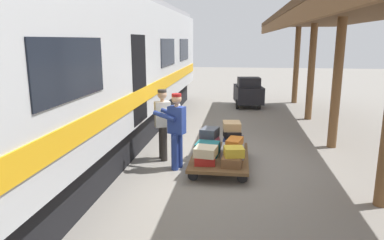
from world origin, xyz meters
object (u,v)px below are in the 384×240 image
(suitcase_slate_roller, at_px, (210,133))
(suitcase_tan_vintage, at_px, (232,126))
(suitcase_brown_leather, at_px, (232,160))
(suitcase_yellow_case, at_px, (234,152))
(baggage_tug, at_px, (248,92))
(suitcase_gray_aluminum, at_px, (233,151))
(suitcase_navy_fabric, at_px, (233,143))
(suitcase_red_plastic, at_px, (205,159))
(porter_in_overalls, at_px, (176,129))
(porter_by_door, at_px, (163,122))
(suitcase_cream_canvas, at_px, (206,151))
(train_car, at_px, (77,74))
(luggage_cart, at_px, (220,157))
(suitcase_orange_carryall, at_px, (235,142))
(suitcase_burgundy_valise, at_px, (210,142))
(suitcase_black_hardshell, at_px, (232,134))
(suitcase_teal_softside, at_px, (208,149))

(suitcase_slate_roller, relative_size, suitcase_tan_vintage, 0.98)
(suitcase_brown_leather, height_order, suitcase_yellow_case, suitcase_yellow_case)
(suitcase_yellow_case, relative_size, baggage_tug, 0.22)
(suitcase_gray_aluminum, bearing_deg, suitcase_slate_roller, -46.07)
(suitcase_navy_fabric, relative_size, suitcase_slate_roller, 1.28)
(suitcase_red_plastic, relative_size, porter_in_overalls, 0.26)
(porter_by_door, bearing_deg, suitcase_cream_canvas, 138.45)
(suitcase_red_plastic, relative_size, baggage_tug, 0.24)
(suitcase_slate_roller, height_order, porter_in_overalls, porter_in_overalls)
(train_car, relative_size, porter_in_overalls, 11.06)
(luggage_cart, bearing_deg, suitcase_yellow_case, 117.86)
(suitcase_tan_vintage, bearing_deg, porter_by_door, 9.10)
(suitcase_yellow_case, bearing_deg, suitcase_orange_carryall, -90.17)
(suitcase_gray_aluminum, height_order, suitcase_slate_roller, suitcase_slate_roller)
(train_car, distance_m, suitcase_red_plastic, 3.61)
(suitcase_slate_roller, height_order, suitcase_yellow_case, suitcase_slate_roller)
(suitcase_slate_roller, xyz_separation_m, baggage_tug, (-1.07, -7.05, -0.02))
(train_car, bearing_deg, suitcase_burgundy_valise, -172.92)
(suitcase_cream_canvas, bearing_deg, suitcase_brown_leather, -177.91)
(suitcase_yellow_case, distance_m, porter_in_overalls, 1.39)
(suitcase_yellow_case, relative_size, suitcase_cream_canvas, 0.89)
(suitcase_cream_canvas, height_order, porter_in_overalls, porter_in_overalls)
(suitcase_yellow_case, height_order, suitcase_cream_canvas, suitcase_yellow_case)
(luggage_cart, height_order, suitcase_yellow_case, suitcase_yellow_case)
(luggage_cart, distance_m, suitcase_yellow_case, 0.76)
(suitcase_gray_aluminum, bearing_deg, suitcase_red_plastic, 46.24)
(porter_in_overalls, bearing_deg, suitcase_tan_vintage, -145.44)
(suitcase_navy_fabric, height_order, suitcase_orange_carryall, suitcase_orange_carryall)
(train_car, height_order, suitcase_orange_carryall, train_car)
(suitcase_burgundy_valise, height_order, suitcase_black_hardshell, suitcase_black_hardshell)
(suitcase_teal_softside, bearing_deg, suitcase_cream_canvas, 91.65)
(train_car, distance_m, suitcase_brown_leather, 4.11)
(suitcase_gray_aluminum, height_order, suitcase_orange_carryall, suitcase_orange_carryall)
(suitcase_orange_carryall, height_order, porter_by_door, porter_by_door)
(train_car, distance_m, suitcase_black_hardshell, 3.92)
(suitcase_gray_aluminum, bearing_deg, porter_in_overalls, 9.26)
(suitcase_red_plastic, bearing_deg, train_car, -14.54)
(luggage_cart, height_order, suitcase_cream_canvas, suitcase_cream_canvas)
(luggage_cart, height_order, suitcase_red_plastic, suitcase_red_plastic)
(porter_by_door, bearing_deg, suitcase_black_hardshell, -172.13)
(baggage_tug, bearing_deg, suitcase_tan_vintage, 85.61)
(baggage_tug, bearing_deg, suitcase_teal_softside, 82.10)
(suitcase_orange_carryall, distance_m, porter_by_door, 1.76)
(suitcase_slate_roller, height_order, suitcase_black_hardshell, suitcase_slate_roller)
(suitcase_slate_roller, bearing_deg, suitcase_teal_softside, 90.71)
(suitcase_orange_carryall, height_order, porter_in_overalls, porter_in_overalls)
(suitcase_cream_canvas, xyz_separation_m, porter_in_overalls, (0.70, -0.41, 0.37))
(luggage_cart, xyz_separation_m, suitcase_burgundy_valise, (0.28, -0.59, 0.16))
(suitcase_gray_aluminum, bearing_deg, porter_by_door, -12.54)
(suitcase_slate_roller, relative_size, suitcase_yellow_case, 1.20)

